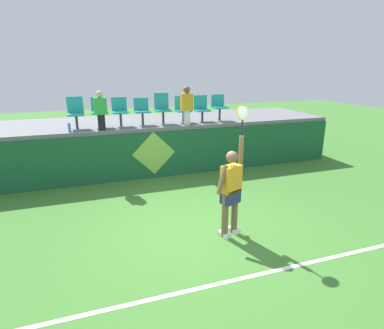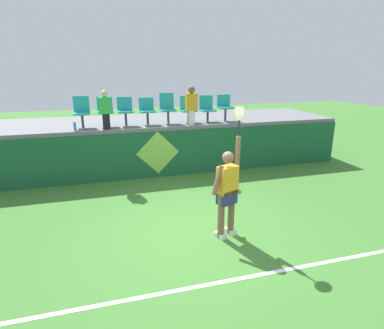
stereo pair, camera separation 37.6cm
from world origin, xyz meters
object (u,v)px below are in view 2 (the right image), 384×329
(stadium_chair_5, at_px, (188,108))
(stadium_chair_6, at_px, (207,108))
(tennis_ball, at_px, (243,237))
(water_bottle, at_px, (75,126))
(tennis_player, at_px, (227,189))
(stadium_chair_3, at_px, (147,109))
(stadium_chair_2, at_px, (125,109))
(stadium_chair_4, at_px, (167,107))
(stadium_chair_1, at_px, (105,109))
(stadium_chair_0, at_px, (82,110))
(spectator_0, at_px, (191,105))
(spectator_1, at_px, (105,109))
(stadium_chair_7, at_px, (225,106))

(stadium_chair_5, relative_size, stadium_chair_6, 1.01)
(tennis_ball, xyz_separation_m, water_bottle, (-3.16, 4.21, 1.57))
(tennis_player, bearing_deg, stadium_chair_3, 100.51)
(stadium_chair_2, height_order, stadium_chair_6, stadium_chair_2)
(stadium_chair_4, bearing_deg, water_bottle, -170.43)
(tennis_player, distance_m, water_bottle, 4.97)
(stadium_chair_1, xyz_separation_m, stadium_chair_4, (1.84, 0.01, 0.01))
(stadium_chair_0, height_order, spectator_0, spectator_0)
(stadium_chair_4, bearing_deg, spectator_1, -165.77)
(tennis_player, relative_size, stadium_chair_5, 3.11)
(stadium_chair_5, relative_size, stadium_chair_7, 0.99)
(stadium_chair_5, distance_m, spectator_0, 0.44)
(stadium_chair_3, bearing_deg, stadium_chair_6, 0.25)
(spectator_0, bearing_deg, tennis_ball, -92.23)
(stadium_chair_2, distance_m, stadium_chair_4, 1.27)
(tennis_ball, relative_size, stadium_chair_1, 0.08)
(stadium_chair_3, xyz_separation_m, stadium_chair_6, (1.90, 0.01, -0.02))
(stadium_chair_2, relative_size, stadium_chair_7, 1.01)
(tennis_ball, bearing_deg, stadium_chair_1, 116.46)
(stadium_chair_5, relative_size, spectator_0, 0.72)
(stadium_chair_1, distance_m, stadium_chair_2, 0.57)
(stadium_chair_3, bearing_deg, spectator_1, -159.43)
(tennis_player, xyz_separation_m, spectator_0, (0.45, 4.03, 1.11))
(spectator_1, bearing_deg, stadium_chair_7, 6.99)
(tennis_ball, relative_size, stadium_chair_4, 0.07)
(stadium_chair_3, relative_size, stadium_chair_6, 0.98)
(stadium_chair_2, bearing_deg, spectator_1, -141.18)
(tennis_ball, height_order, stadium_chair_0, stadium_chair_0)
(stadium_chair_2, bearing_deg, tennis_ball, -69.41)
(stadium_chair_6, bearing_deg, spectator_0, -146.26)
(stadium_chair_4, xyz_separation_m, stadium_chair_7, (1.87, -0.01, -0.03))
(water_bottle, bearing_deg, stadium_chair_0, 66.45)
(tennis_ball, relative_size, water_bottle, 0.28)
(stadium_chair_0, xyz_separation_m, spectator_1, (0.65, -0.46, 0.06))
(stadium_chair_4, bearing_deg, stadium_chair_1, -179.75)
(tennis_ball, distance_m, spectator_1, 5.20)
(water_bottle, bearing_deg, tennis_ball, -53.11)
(water_bottle, xyz_separation_m, stadium_chair_3, (2.06, 0.44, 0.33))
(stadium_chair_5, xyz_separation_m, stadium_chair_6, (0.63, 0.00, -0.01))
(tennis_ball, height_order, stadium_chair_2, stadium_chair_2)
(water_bottle, distance_m, stadium_chair_1, 1.02)
(stadium_chair_0, distance_m, spectator_1, 0.80)
(tennis_ball, distance_m, stadium_chair_0, 5.86)
(stadium_chair_2, bearing_deg, stadium_chair_5, 0.13)
(stadium_chair_3, height_order, stadium_chair_4, stadium_chair_4)
(tennis_player, bearing_deg, spectator_0, 83.66)
(stadium_chair_0, bearing_deg, stadium_chair_5, -0.04)
(stadium_chair_1, bearing_deg, water_bottle, -152.23)
(stadium_chair_1, bearing_deg, stadium_chair_5, 0.06)
(water_bottle, bearing_deg, stadium_chair_4, 9.57)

